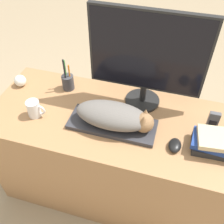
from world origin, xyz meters
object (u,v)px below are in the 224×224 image
at_px(monitor, 147,56).
at_px(computer_mouse, 175,145).
at_px(baseball, 20,81).
at_px(phone, 213,120).
at_px(keyboard, 112,124).
at_px(coffee_mug, 34,109).
at_px(cat, 116,116).
at_px(book_stack, 213,143).
at_px(pen_cup, 68,82).

distance_m(monitor, computer_mouse, 0.48).
bearing_deg(baseball, phone, -1.65).
xyz_separation_m(keyboard, monitor, (0.12, 0.24, 0.31)).
bearing_deg(coffee_mug, monitor, 26.68).
bearing_deg(keyboard, cat, 0.00).
bearing_deg(book_stack, monitor, 148.22).
distance_m(monitor, phone, 0.49).
bearing_deg(cat, pen_cup, 148.22).
xyz_separation_m(monitor, book_stack, (0.40, -0.25, -0.27)).
height_order(monitor, pen_cup, monitor).
bearing_deg(coffee_mug, pen_cup, 72.74).
distance_m(computer_mouse, phone, 0.26).
bearing_deg(computer_mouse, baseball, 167.10).
xyz_separation_m(computer_mouse, coffee_mug, (-0.78, 0.01, 0.03)).
bearing_deg(baseball, cat, -14.47).
relative_size(pen_cup, book_stack, 1.07).
height_order(cat, baseball, cat).
relative_size(monitor, pen_cup, 2.77).
height_order(coffee_mug, phone, phone).
bearing_deg(pen_cup, keyboard, -33.33).
height_order(cat, coffee_mug, cat).
relative_size(cat, computer_mouse, 4.52).
distance_m(keyboard, coffee_mug, 0.44).
relative_size(computer_mouse, coffee_mug, 0.87).
distance_m(keyboard, computer_mouse, 0.35).
distance_m(coffee_mug, phone, 0.97).
xyz_separation_m(cat, computer_mouse, (0.32, -0.05, -0.06)).
distance_m(computer_mouse, pen_cup, 0.75).
bearing_deg(monitor, book_stack, -31.78).
xyz_separation_m(monitor, baseball, (-0.77, -0.06, -0.28)).
bearing_deg(book_stack, baseball, 171.06).
bearing_deg(computer_mouse, cat, 170.47).
xyz_separation_m(pen_cup, phone, (0.87, -0.09, 0.00)).
bearing_deg(coffee_mug, book_stack, 1.88).
relative_size(cat, baseball, 5.74).
distance_m(coffee_mug, baseball, 0.31).
xyz_separation_m(pen_cup, baseball, (-0.30, -0.06, -0.02)).
bearing_deg(cat, baseball, 165.53).
relative_size(computer_mouse, phone, 0.87).
relative_size(cat, book_stack, 2.01).
relative_size(cat, pen_cup, 1.88).
distance_m(cat, phone, 0.51).
distance_m(computer_mouse, coffee_mug, 0.78).
bearing_deg(keyboard, baseball, 165.08).
xyz_separation_m(coffee_mug, baseball, (-0.22, 0.22, -0.01)).
xyz_separation_m(cat, pen_cup, (-0.38, 0.23, -0.03)).
height_order(monitor, book_stack, monitor).
height_order(computer_mouse, book_stack, book_stack).
relative_size(phone, book_stack, 0.51).
xyz_separation_m(keyboard, book_stack, (0.52, -0.01, 0.03)).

